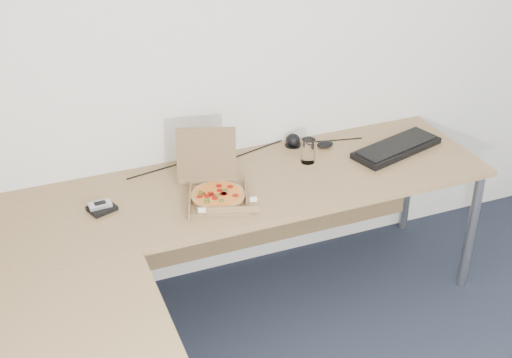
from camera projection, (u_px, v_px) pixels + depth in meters
name	position (u px, v px, depth m)	size (l,w,h in m)	color
desk	(200.00, 255.00, 2.89)	(2.50, 2.20, 0.73)	#97744A
pizza_box	(217.00, 191.00, 3.20)	(0.28, 0.33, 0.29)	olive
drinking_glass	(308.00, 151.00, 3.49)	(0.07, 0.07, 0.13)	white
keyboard	(397.00, 148.00, 3.62)	(0.50, 0.18, 0.03)	black
mouse	(325.00, 144.00, 3.65)	(0.09, 0.06, 0.03)	black
wallet	(102.00, 208.00, 3.12)	(0.12, 0.10, 0.02)	black
phone	(100.00, 205.00, 3.11)	(0.10, 0.05, 0.02)	#B2B5BA
dome_speaker	(293.00, 139.00, 3.66)	(0.09, 0.09, 0.07)	black
cable_bundle	(243.00, 154.00, 3.58)	(0.62, 0.04, 0.01)	black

